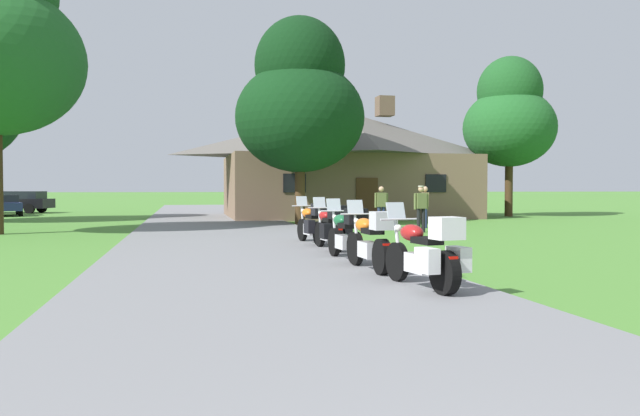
% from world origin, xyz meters
% --- Properties ---
extents(ground_plane, '(500.00, 500.00, 0.00)m').
position_xyz_m(ground_plane, '(0.00, 20.00, 0.00)').
color(ground_plane, '#4C8433').
extents(asphalt_driveway, '(6.40, 80.00, 0.06)m').
position_xyz_m(asphalt_driveway, '(0.00, 18.00, 0.03)').
color(asphalt_driveway, slate).
rests_on(asphalt_driveway, ground).
extents(motorcycle_red_nearest_to_camera, '(0.92, 2.08, 1.30)m').
position_xyz_m(motorcycle_red_nearest_to_camera, '(2.18, 7.82, 0.61)').
color(motorcycle_red_nearest_to_camera, black).
rests_on(motorcycle_red_nearest_to_camera, asphalt_driveway).
extents(motorcycle_orange_second_in_row, '(0.66, 2.08, 1.30)m').
position_xyz_m(motorcycle_orange_second_in_row, '(1.98, 10.09, 0.62)').
color(motorcycle_orange_second_in_row, black).
rests_on(motorcycle_orange_second_in_row, asphalt_driveway).
extents(motorcycle_green_third_in_row, '(0.66, 2.08, 1.30)m').
position_xyz_m(motorcycle_green_third_in_row, '(1.96, 11.82, 0.62)').
color(motorcycle_green_third_in_row, black).
rests_on(motorcycle_green_third_in_row, asphalt_driveway).
extents(motorcycle_red_fourth_in_row, '(0.80, 2.08, 1.30)m').
position_xyz_m(motorcycle_red_fourth_in_row, '(2.14, 14.04, 0.61)').
color(motorcycle_red_fourth_in_row, black).
rests_on(motorcycle_red_fourth_in_row, asphalt_driveway).
extents(motorcycle_orange_farthest_in_row, '(0.90, 2.08, 1.30)m').
position_xyz_m(motorcycle_orange_farthest_in_row, '(2.09, 15.93, 0.61)').
color(motorcycle_orange_farthest_in_row, black).
rests_on(motorcycle_orange_farthest_in_row, asphalt_driveway).
extents(stone_lodge, '(13.60, 9.07, 6.74)m').
position_xyz_m(stone_lodge, '(7.34, 32.80, 3.01)').
color(stone_lodge, brown).
rests_on(stone_lodge, ground).
extents(bystander_olive_shirt_near_lodge, '(0.55, 0.23, 1.67)m').
position_xyz_m(bystander_olive_shirt_near_lodge, '(6.19, 22.60, 0.93)').
color(bystander_olive_shirt_near_lodge, navy).
rests_on(bystander_olive_shirt_near_lodge, ground).
extents(bystander_tan_shirt_beside_signpost, '(0.28, 0.54, 1.67)m').
position_xyz_m(bystander_tan_shirt_beside_signpost, '(8.00, 22.56, 0.93)').
color(bystander_tan_shirt_beside_signpost, navy).
rests_on(bystander_tan_shirt_beside_signpost, ground).
extents(bystander_olive_shirt_by_tree, '(0.55, 0.23, 1.69)m').
position_xyz_m(bystander_olive_shirt_by_tree, '(6.93, 20.25, 0.95)').
color(bystander_olive_shirt_by_tree, black).
rests_on(bystander_olive_shirt_by_tree, ground).
extents(tree_right_of_lodge, '(5.15, 5.15, 8.99)m').
position_xyz_m(tree_right_of_lodge, '(16.52, 31.35, 5.60)').
color(tree_right_of_lodge, '#422D19').
rests_on(tree_right_of_lodge, ground).
extents(tree_by_lodge_front, '(5.56, 5.56, 8.95)m').
position_xyz_m(tree_by_lodge_front, '(3.49, 25.65, 5.30)').
color(tree_by_lodge_front, '#422D19').
rests_on(tree_by_lodge_front, ground).
extents(parked_black_suv_far_left, '(4.90, 2.83, 1.40)m').
position_xyz_m(parked_black_suv_far_left, '(-12.04, 42.32, 0.78)').
color(parked_black_suv_far_left, black).
rests_on(parked_black_suv_far_left, ground).
extents(parked_navy_sedan_far_left, '(2.96, 4.55, 1.20)m').
position_xyz_m(parked_navy_sedan_far_left, '(-11.69, 38.32, 0.64)').
color(parked_navy_sedan_far_left, navy).
rests_on(parked_navy_sedan_far_left, ground).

